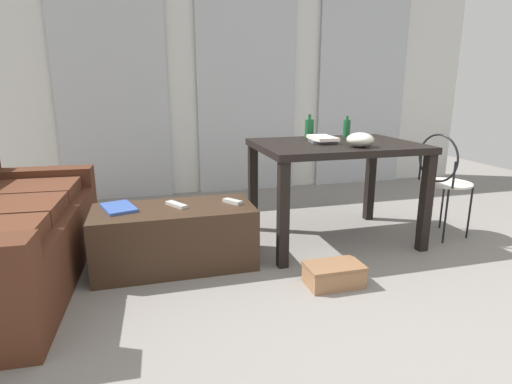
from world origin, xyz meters
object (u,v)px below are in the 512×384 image
bottle_far (309,128)px  coffee_table (175,237)px  craft_table (335,157)px  book_stack (322,139)px  magazine (119,208)px  shoebox (334,274)px  scissors (368,139)px  bowl (360,140)px  tv_remote_secondary (176,205)px  tv_remote_primary (232,201)px  wire_chair (442,174)px  bottle_near (347,128)px

bottle_far → coffee_table: bearing=-155.9°
craft_table → bottle_far: bearing=101.8°
book_stack → magazine: 1.57m
shoebox → bottle_far: bearing=76.6°
magazine → shoebox: 1.47m
scissors → craft_table: bearing=-163.4°
craft_table → magazine: (-1.62, -0.11, -0.25)m
bowl → tv_remote_secondary: (-1.30, 0.10, -0.41)m
scissors → magazine: (-1.94, -0.21, -0.36)m
bottle_far → tv_remote_secondary: size_ratio=1.02×
craft_table → magazine: bearing=-176.0°
book_stack → magazine: size_ratio=1.04×
craft_table → tv_remote_secondary: bearing=-173.1°
book_stack → tv_remote_primary: bearing=-164.3°
coffee_table → bowl: (1.33, -0.08, 0.63)m
book_stack → tv_remote_secondary: book_stack is taller
coffee_table → wire_chair: size_ratio=1.25×
wire_chair → book_stack: 1.02m
coffee_table → tv_remote_secondary: (0.02, 0.02, 0.22)m
book_stack → shoebox: bearing=-107.0°
coffee_table → shoebox: bearing=-31.1°
wire_chair → magazine: size_ratio=2.97×
scissors → tv_remote_primary: size_ratio=0.78×
scissors → tv_remote_primary: (-1.19, -0.27, -0.36)m
tv_remote_primary → coffee_table: bearing=145.3°
bottle_near → magazine: bearing=-166.7°
magazine → shoebox: size_ratio=0.81×
coffee_table → tv_remote_secondary: bearing=45.2°
craft_table → bottle_near: bearing=52.0°
bottle_near → scissors: size_ratio=1.54×
bottle_far → bowl: bottle_far is taller
bottle_near → bowl: bearing=-108.4°
wire_chair → tv_remote_secondary: size_ratio=4.51×
book_stack → tv_remote_primary: (-0.76, -0.21, -0.38)m
bowl → tv_remote_primary: 1.01m
craft_table → wire_chair: (0.86, -0.17, -0.15)m
wire_chair → book_stack: bearing=167.8°
coffee_table → bottle_far: (1.19, 0.53, 0.66)m
craft_table → shoebox: craft_table is taller
wire_chair → tv_remote_secondary: 2.10m
tv_remote_primary → craft_table: bearing=-22.6°
coffee_table → bottle_far: size_ratio=5.55×
book_stack → tv_remote_secondary: 1.22m
magazine → tv_remote_secondary: bearing=-22.9°
coffee_table → craft_table: bearing=7.8°
bowl → magazine: bowl is taller
craft_table → coffee_table: bearing=-172.2°
wire_chair → tv_remote_primary: wire_chair is taller
magazine → shoebox: (1.28, -0.62, -0.36)m
bottle_near → scissors: bottle_near is taller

